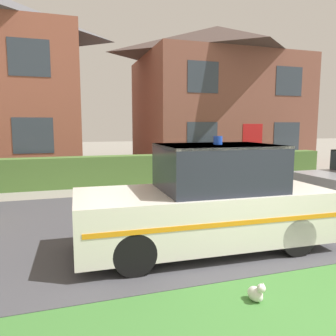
% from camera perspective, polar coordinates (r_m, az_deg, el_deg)
% --- Properties ---
extents(road_strip, '(28.00, 5.86, 0.01)m').
position_cam_1_polar(road_strip, '(7.32, 3.88, -8.60)').
color(road_strip, '#424247').
rests_on(road_strip, ground).
extents(lawn_verge, '(28.00, 2.07, 0.01)m').
position_cam_1_polar(lawn_verge, '(4.18, 26.05, -22.22)').
color(lawn_verge, '#3D7533').
rests_on(lawn_verge, ground).
extents(garden_hedge, '(15.33, 0.66, 1.00)m').
position_cam_1_polar(garden_hedge, '(11.39, -6.74, -0.34)').
color(garden_hedge, '#4C7233').
rests_on(garden_hedge, ground).
extents(police_car, '(4.15, 1.74, 1.84)m').
position_cam_1_polar(police_car, '(5.43, 6.82, -5.86)').
color(police_car, black).
rests_on(police_car, road_strip).
extents(cat, '(0.19, 0.30, 0.25)m').
position_cam_1_polar(cat, '(4.17, 15.16, -20.29)').
color(cat, silver).
rests_on(cat, ground).
extents(house_right, '(8.16, 6.55, 7.12)m').
position_cam_1_polar(house_right, '(17.90, 8.38, 12.44)').
color(house_right, brown).
rests_on(house_right, ground).
extents(wheelie_bin, '(0.78, 0.73, 1.11)m').
position_cam_1_polar(wheelie_bin, '(11.53, 13.10, -0.09)').
color(wheelie_bin, '#23662D').
rests_on(wheelie_bin, ground).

